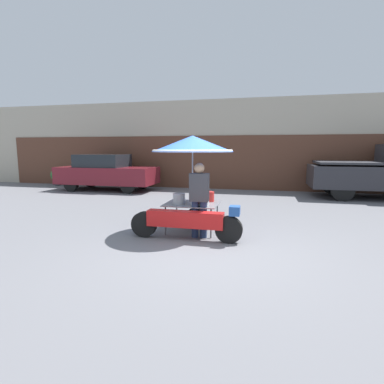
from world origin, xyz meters
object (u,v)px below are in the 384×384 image
(vendor_motorcycle_cart, at_px, (192,159))
(potted_plant, at_px, (57,176))
(vendor_person, at_px, (199,197))
(parked_car, at_px, (107,172))

(vendor_motorcycle_cart, xyz_separation_m, potted_plant, (-8.55, 6.68, -1.12))
(vendor_motorcycle_cart, distance_m, potted_plant, 10.90)
(vendor_person, xyz_separation_m, parked_car, (-5.47, 6.02, -0.06))
(vendor_motorcycle_cart, relative_size, vendor_person, 1.49)
(parked_car, bearing_deg, vendor_person, -47.72)
(vendor_person, xyz_separation_m, potted_plant, (-8.78, 7.01, -0.38))
(vendor_motorcycle_cart, xyz_separation_m, parked_car, (-5.24, 5.69, -0.80))
(parked_car, bearing_deg, potted_plant, 163.27)
(vendor_motorcycle_cart, height_order, parked_car, vendor_motorcycle_cart)
(potted_plant, bearing_deg, vendor_person, -38.63)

